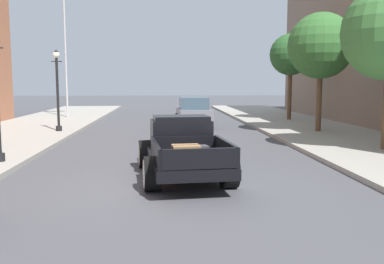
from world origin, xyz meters
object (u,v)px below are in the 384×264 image
at_px(street_tree_third, 291,55).
at_px(car_background_grey, 193,113).
at_px(street_tree_second, 321,46).
at_px(flagpole, 68,32).
at_px(hotrod_truck_black, 181,147).
at_px(street_lamp_far, 57,84).

bearing_deg(street_tree_third, car_background_grey, -158.00).
relative_size(street_tree_second, street_tree_third, 1.05).
distance_m(car_background_grey, flagpole, 10.81).
xyz_separation_m(hotrod_truck_black, street_lamp_far, (-5.45, 9.34, 1.63)).
xyz_separation_m(flagpole, street_tree_second, (13.58, -9.29, -1.62)).
relative_size(flagpole, street_tree_third, 1.72).
relative_size(hotrod_truck_black, flagpole, 0.55).
relative_size(hotrod_truck_black, street_tree_second, 0.91).
bearing_deg(car_background_grey, street_lamp_far, -156.12).
relative_size(hotrod_truck_black, street_lamp_far, 1.31).
height_order(hotrod_truck_black, street_lamp_far, street_lamp_far).
xyz_separation_m(hotrod_truck_black, street_tree_third, (7.45, 14.81, 3.39)).
bearing_deg(street_lamp_far, street_tree_second, -4.15).
bearing_deg(street_tree_second, flagpole, 145.61).
bearing_deg(hotrod_truck_black, car_background_grey, 84.27).
bearing_deg(hotrod_truck_black, street_lamp_far, 120.25).
bearing_deg(street_tree_third, hotrod_truck_black, -116.69).
height_order(car_background_grey, street_tree_third, street_tree_third).
bearing_deg(car_background_grey, street_tree_second, -34.12).
height_order(flagpole, street_tree_second, flagpole).
bearing_deg(street_tree_second, hotrod_truck_black, -129.35).
bearing_deg(street_lamp_far, hotrod_truck_black, -59.75).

